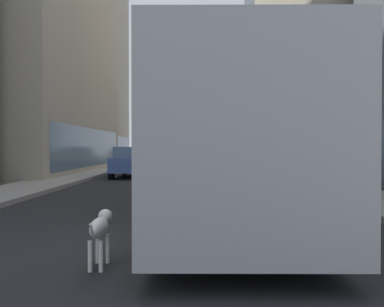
{
  "coord_description": "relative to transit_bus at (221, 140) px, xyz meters",
  "views": [
    {
      "loc": [
        0.57,
        -6.94,
        1.6
      ],
      "look_at": [
        0.48,
        6.41,
        1.4
      ],
      "focal_mm": 39.19,
      "sensor_mm": 36.0,
      "label": 1
    }
  ],
  "objects": [
    {
      "name": "ground_plane",
      "position": [
        -1.2,
        31.9,
        -1.78
      ],
      "size": [
        120.0,
        120.0,
        0.0
      ],
      "primitive_type": "plane",
      "color": "#232326"
    },
    {
      "name": "sidewalk_left",
      "position": [
        -6.9,
        31.9,
        -1.7
      ],
      "size": [
        2.4,
        110.0,
        0.15
      ],
      "primitive_type": "cube",
      "color": "#9E9991",
      "rests_on": "ground"
    },
    {
      "name": "sidewalk_right",
      "position": [
        4.5,
        31.9,
        -1.7
      ],
      "size": [
        2.4,
        110.0,
        0.15
      ],
      "primitive_type": "cube",
      "color": "#9E9991",
      "rests_on": "ground"
    },
    {
      "name": "building_left_far",
      "position": [
        -13.1,
        35.26,
        13.19
      ],
      "size": [
        8.12,
        16.23,
        29.96
      ],
      "color": "#B2A893",
      "rests_on": "ground"
    },
    {
      "name": "building_right_mid",
      "position": [
        10.7,
        20.56,
        10.51
      ],
      "size": [
        11.17,
        19.99,
        24.6
      ],
      "color": "#B2A893",
      "rests_on": "ground"
    },
    {
      "name": "building_right_far",
      "position": [
        10.7,
        42.28,
        10.46
      ],
      "size": [
        8.12,
        19.19,
        24.48
      ],
      "color": "#4C515B",
      "rests_on": "ground"
    },
    {
      "name": "transit_bus",
      "position": [
        0.0,
        0.0,
        0.0
      ],
      "size": [
        2.78,
        11.53,
        3.05
      ],
      "color": "#999EA3",
      "rests_on": "ground"
    },
    {
      "name": "car_white_van",
      "position": [
        -2.4,
        32.41,
        -0.96
      ],
      "size": [
        1.75,
        4.3,
        1.62
      ],
      "color": "silver",
      "rests_on": "ground"
    },
    {
      "name": "car_silver_sedan",
      "position": [
        1.6,
        40.68,
        -0.95
      ],
      "size": [
        1.76,
        4.46,
        1.62
      ],
      "color": "#B7BABF",
      "rests_on": "ground"
    },
    {
      "name": "car_yellow_taxi",
      "position": [
        1.6,
        30.94,
        -0.96
      ],
      "size": [
        1.72,
        4.41,
        1.62
      ],
      "color": "yellow",
      "rests_on": "ground"
    },
    {
      "name": "car_black_suv",
      "position": [
        -4.0,
        44.35,
        -0.95
      ],
      "size": [
        1.77,
        4.59,
        1.62
      ],
      "color": "black",
      "rests_on": "ground"
    },
    {
      "name": "car_blue_hatchback",
      "position": [
        -4.0,
        12.45,
        -0.95
      ],
      "size": [
        1.75,
        4.62,
        1.62
      ],
      "color": "#4C6BB7",
      "rests_on": "ground"
    },
    {
      "name": "dalmatian_dog",
      "position": [
        -1.9,
        -4.43,
        -1.26
      ],
      "size": [
        0.22,
        0.96,
        0.72
      ],
      "color": "white",
      "rests_on": "ground"
    }
  ]
}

